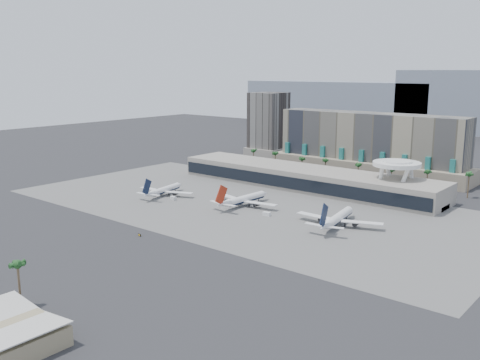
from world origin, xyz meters
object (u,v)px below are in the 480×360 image
Objects in this scene: airliner_left at (164,190)px; airliner_right at (338,218)px; airliner_centre at (244,199)px; service_vehicle_b at (267,214)px; taxiway_sign at (140,235)px; service_vehicle_a at (173,198)px.

airliner_left is 0.86× the size of airliner_right.
airliner_centre is at bearing 0.86° from airliner_left.
service_vehicle_b is at bearing -18.97° from airliner_centre.
airliner_right is 19.49× the size of taxiway_sign.
airliner_centre is 10.63× the size of service_vehicle_a.
airliner_centre reaches higher than taxiway_sign.
airliner_right reaches higher than taxiway_sign.
airliner_left is 9.50× the size of service_vehicle_a.
airliner_left is 0.89× the size of airliner_centre.
airliner_right is at bearing 17.52° from service_vehicle_a.
service_vehicle_b reaches higher than service_vehicle_a.
service_vehicle_b is (21.28, -8.24, -2.62)m from airliner_centre.
service_vehicle_a is at bearing -156.66° from airliner_centre.
airliner_right is 11.07× the size of service_vehicle_a.
airliner_centre reaches higher than service_vehicle_b.
service_vehicle_b is 1.68× the size of taxiway_sign.
airliner_left is at bearing -165.55° from airliner_centre.
airliner_left is 107.38m from airliner_right.
service_vehicle_a is at bearing 178.06° from airliner_right.
airliner_right is at bearing 0.76° from airliner_centre.
service_vehicle_b reaches higher than taxiway_sign.
airliner_left is 71.43m from service_vehicle_b.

